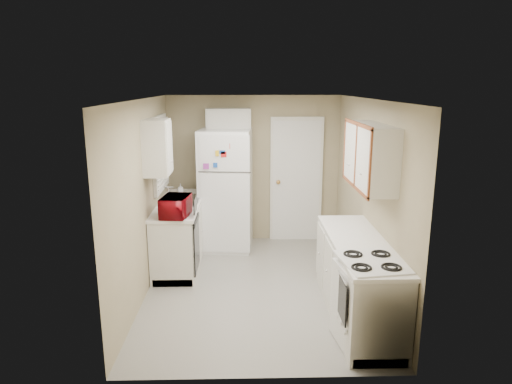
{
  "coord_description": "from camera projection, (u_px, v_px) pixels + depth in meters",
  "views": [
    {
      "loc": [
        -0.15,
        -5.5,
        2.59
      ],
      "look_at": [
        0.0,
        0.5,
        1.15
      ],
      "focal_mm": 32.0,
      "sensor_mm": 36.0,
      "label": 1
    }
  ],
  "objects": [
    {
      "name": "soap_bottle",
      "position": [
        180.0,
        188.0,
        7.07
      ],
      "size": [
        0.09,
        0.09,
        0.17
      ],
      "primitive_type": "imported",
      "rotation": [
        0.0,
        0.0,
        0.22
      ],
      "color": "white",
      "rests_on": "left_counter"
    },
    {
      "name": "floor",
      "position": [
        257.0,
        286.0,
        5.95
      ],
      "size": [
        3.8,
        3.8,
        0.0
      ],
      "primitive_type": "plane",
      "color": "#A9A69E",
      "rests_on": "ground"
    },
    {
      "name": "wall_back",
      "position": [
        254.0,
        169.0,
        7.52
      ],
      "size": [
        2.8,
        2.8,
        0.0
      ],
      "primitive_type": "plane",
      "color": "tan",
      "rests_on": "floor"
    },
    {
      "name": "cabinet_over_fridge",
      "position": [
        229.0,
        121.0,
        7.18
      ],
      "size": [
        0.7,
        0.3,
        0.4
      ],
      "primitive_type": "cube",
      "color": "silver",
      "rests_on": "wall_back"
    },
    {
      "name": "microwave",
      "position": [
        176.0,
        205.0,
        5.89
      ],
      "size": [
        0.51,
        0.32,
        0.32
      ],
      "primitive_type": "imported",
      "rotation": [
        0.0,
        0.0,
        1.45
      ],
      "color": "maroon",
      "rests_on": "left_counter"
    },
    {
      "name": "dishwasher",
      "position": [
        196.0,
        244.0,
        6.11
      ],
      "size": [
        0.03,
        0.58,
        0.72
      ],
      "primitive_type": "cube",
      "color": "black",
      "rests_on": "floor"
    },
    {
      "name": "window_blinds",
      "position": [
        161.0,
        153.0,
        6.56
      ],
      "size": [
        0.1,
        0.98,
        1.08
      ],
      "primitive_type": "cube",
      "color": "silver",
      "rests_on": "wall_left"
    },
    {
      "name": "right_counter",
      "position": [
        357.0,
        279.0,
        5.1
      ],
      "size": [
        0.6,
        2.0,
        0.9
      ],
      "primitive_type": "cube",
      "color": "silver",
      "rests_on": "floor"
    },
    {
      "name": "upper_cabinet_left",
      "position": [
        157.0,
        147.0,
        5.71
      ],
      "size": [
        0.3,
        0.45,
        0.7
      ],
      "primitive_type": "cube",
      "color": "silver",
      "rests_on": "wall_left"
    },
    {
      "name": "wall_front",
      "position": [
        263.0,
        253.0,
        3.82
      ],
      "size": [
        2.8,
        2.8,
        0.0
      ],
      "primitive_type": "plane",
      "color": "tan",
      "rests_on": "floor"
    },
    {
      "name": "left_counter",
      "position": [
        181.0,
        232.0,
        6.69
      ],
      "size": [
        0.6,
        1.8,
        0.9
      ],
      "primitive_type": "cube",
      "color": "silver",
      "rests_on": "floor"
    },
    {
      "name": "upper_cabinet_right",
      "position": [
        370.0,
        156.0,
        5.08
      ],
      "size": [
        0.3,
        1.2,
        0.7
      ],
      "primitive_type": "cube",
      "color": "silver",
      "rests_on": "wall_right"
    },
    {
      "name": "wall_left",
      "position": [
        144.0,
        198.0,
        5.64
      ],
      "size": [
        3.8,
        3.8,
        0.0
      ],
      "primitive_type": "plane",
      "color": "tan",
      "rests_on": "floor"
    },
    {
      "name": "refrigerator",
      "position": [
        226.0,
        190.0,
        7.18
      ],
      "size": [
        0.85,
        0.83,
        1.9
      ],
      "primitive_type": "cube",
      "rotation": [
        0.0,
        0.0,
        -0.09
      ],
      "color": "white",
      "rests_on": "floor"
    },
    {
      "name": "interior_door",
      "position": [
        296.0,
        180.0,
        7.54
      ],
      "size": [
        0.86,
        0.06,
        2.08
      ],
      "primitive_type": "cube",
      "color": "white",
      "rests_on": "floor"
    },
    {
      "name": "sink",
      "position": [
        181.0,
        203.0,
        6.74
      ],
      "size": [
        0.54,
        0.74,
        0.16
      ],
      "primitive_type": "cube",
      "color": "gray",
      "rests_on": "left_counter"
    },
    {
      "name": "ceiling",
      "position": [
        257.0,
        99.0,
        5.39
      ],
      "size": [
        3.8,
        3.8,
        0.0
      ],
      "primitive_type": "plane",
      "color": "white",
      "rests_on": "floor"
    },
    {
      "name": "stove",
      "position": [
        369.0,
        308.0,
        4.52
      ],
      "size": [
        0.65,
        0.76,
        0.84
      ],
      "primitive_type": "cube",
      "rotation": [
        0.0,
        0.0,
        0.13
      ],
      "color": "white",
      "rests_on": "floor"
    },
    {
      "name": "wall_right",
      "position": [
        369.0,
        197.0,
        5.71
      ],
      "size": [
        3.8,
        3.8,
        0.0
      ],
      "primitive_type": "plane",
      "color": "tan",
      "rests_on": "floor"
    }
  ]
}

